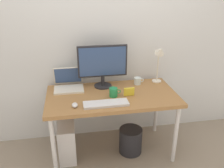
{
  "coord_description": "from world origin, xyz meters",
  "views": [
    {
      "loc": [
        -0.4,
        -2.27,
        1.83
      ],
      "look_at": [
        0.0,
        0.0,
        0.84
      ],
      "focal_mm": 38.58,
      "sensor_mm": 36.0,
      "label": 1
    }
  ],
  "objects_px": {
    "glass_cup": "(138,81)",
    "wastebasket": "(131,140)",
    "computer_tower": "(67,141)",
    "coffee_mug": "(114,92)",
    "desk": "(112,100)",
    "laptop": "(69,83)",
    "monitor": "(103,64)",
    "mouse": "(75,105)",
    "keyboard": "(106,104)",
    "photo_frame": "(129,92)",
    "desk_lamp": "(160,56)"
  },
  "relations": [
    {
      "from": "coffee_mug",
      "to": "photo_frame",
      "type": "distance_m",
      "value": 0.16
    },
    {
      "from": "keyboard",
      "to": "photo_frame",
      "type": "height_order",
      "value": "photo_frame"
    },
    {
      "from": "desk",
      "to": "laptop",
      "type": "bearing_deg",
      "value": 151.32
    },
    {
      "from": "photo_frame",
      "to": "mouse",
      "type": "bearing_deg",
      "value": -166.27
    },
    {
      "from": "computer_tower",
      "to": "mouse",
      "type": "bearing_deg",
      "value": -58.72
    },
    {
      "from": "desk",
      "to": "glass_cup",
      "type": "relative_size",
      "value": 11.96
    },
    {
      "from": "desk_lamp",
      "to": "computer_tower",
      "type": "height_order",
      "value": "desk_lamp"
    },
    {
      "from": "photo_frame",
      "to": "wastebasket",
      "type": "xyz_separation_m",
      "value": [
        0.04,
        0.0,
        -0.62
      ]
    },
    {
      "from": "mouse",
      "to": "glass_cup",
      "type": "height_order",
      "value": "glass_cup"
    },
    {
      "from": "glass_cup",
      "to": "desk",
      "type": "bearing_deg",
      "value": -147.03
    },
    {
      "from": "keyboard",
      "to": "computer_tower",
      "type": "xyz_separation_m",
      "value": [
        -0.41,
        0.2,
        -0.53
      ]
    },
    {
      "from": "mouse",
      "to": "computer_tower",
      "type": "relative_size",
      "value": 0.21
    },
    {
      "from": "mouse",
      "to": "photo_frame",
      "type": "distance_m",
      "value": 0.58
    },
    {
      "from": "wastebasket",
      "to": "laptop",
      "type": "bearing_deg",
      "value": 154.85
    },
    {
      "from": "computer_tower",
      "to": "desk_lamp",
      "type": "bearing_deg",
      "value": 12.84
    },
    {
      "from": "laptop",
      "to": "wastebasket",
      "type": "height_order",
      "value": "laptop"
    },
    {
      "from": "desk",
      "to": "keyboard",
      "type": "bearing_deg",
      "value": -114.1
    },
    {
      "from": "desk",
      "to": "monitor",
      "type": "height_order",
      "value": "monitor"
    },
    {
      "from": "keyboard",
      "to": "wastebasket",
      "type": "height_order",
      "value": "keyboard"
    },
    {
      "from": "keyboard",
      "to": "coffee_mug",
      "type": "relative_size",
      "value": 3.59
    },
    {
      "from": "coffee_mug",
      "to": "glass_cup",
      "type": "height_order",
      "value": "coffee_mug"
    },
    {
      "from": "laptop",
      "to": "glass_cup",
      "type": "distance_m",
      "value": 0.79
    },
    {
      "from": "computer_tower",
      "to": "desk",
      "type": "bearing_deg",
      "value": 2.52
    },
    {
      "from": "monitor",
      "to": "keyboard",
      "type": "xyz_separation_m",
      "value": [
        -0.03,
        -0.45,
        -0.26
      ]
    },
    {
      "from": "keyboard",
      "to": "coffee_mug",
      "type": "xyz_separation_m",
      "value": [
        0.11,
        0.17,
        0.04
      ]
    },
    {
      "from": "mouse",
      "to": "computer_tower",
      "type": "bearing_deg",
      "value": 121.28
    },
    {
      "from": "glass_cup",
      "to": "computer_tower",
      "type": "distance_m",
      "value": 1.04
    },
    {
      "from": "desk_lamp",
      "to": "computer_tower",
      "type": "relative_size",
      "value": 1.08
    },
    {
      "from": "desk_lamp",
      "to": "glass_cup",
      "type": "bearing_deg",
      "value": -178.7
    },
    {
      "from": "monitor",
      "to": "glass_cup",
      "type": "xyz_separation_m",
      "value": [
        0.41,
        -0.0,
        -0.23
      ]
    },
    {
      "from": "laptop",
      "to": "desk",
      "type": "bearing_deg",
      "value": -28.68
    },
    {
      "from": "glass_cup",
      "to": "wastebasket",
      "type": "distance_m",
      "value": 0.69
    },
    {
      "from": "desk_lamp",
      "to": "coffee_mug",
      "type": "height_order",
      "value": "desk_lamp"
    },
    {
      "from": "photo_frame",
      "to": "wastebasket",
      "type": "distance_m",
      "value": 0.62
    },
    {
      "from": "computer_tower",
      "to": "wastebasket",
      "type": "relative_size",
      "value": 1.4
    },
    {
      "from": "desk",
      "to": "computer_tower",
      "type": "height_order",
      "value": "desk"
    },
    {
      "from": "photo_frame",
      "to": "computer_tower",
      "type": "xyz_separation_m",
      "value": [
        -0.68,
        0.04,
        -0.56
      ]
    },
    {
      "from": "desk",
      "to": "photo_frame",
      "type": "bearing_deg",
      "value": -21.2
    },
    {
      "from": "glass_cup",
      "to": "keyboard",
      "type": "bearing_deg",
      "value": -134.94
    },
    {
      "from": "desk",
      "to": "photo_frame",
      "type": "xyz_separation_m",
      "value": [
        0.17,
        -0.07,
        0.11
      ]
    },
    {
      "from": "mouse",
      "to": "coffee_mug",
      "type": "bearing_deg",
      "value": 20.9
    },
    {
      "from": "keyboard",
      "to": "wastebasket",
      "type": "bearing_deg",
      "value": 27.52
    },
    {
      "from": "photo_frame",
      "to": "desk_lamp",
      "type": "bearing_deg",
      "value": 34.94
    },
    {
      "from": "glass_cup",
      "to": "computer_tower",
      "type": "bearing_deg",
      "value": -163.97
    },
    {
      "from": "monitor",
      "to": "glass_cup",
      "type": "height_order",
      "value": "monitor"
    },
    {
      "from": "monitor",
      "to": "mouse",
      "type": "bearing_deg",
      "value": -127.71
    },
    {
      "from": "computer_tower",
      "to": "coffee_mug",
      "type": "bearing_deg",
      "value": -2.96
    },
    {
      "from": "monitor",
      "to": "desk_lamp",
      "type": "bearing_deg",
      "value": 0.06
    },
    {
      "from": "coffee_mug",
      "to": "computer_tower",
      "type": "height_order",
      "value": "coffee_mug"
    },
    {
      "from": "desk",
      "to": "mouse",
      "type": "xyz_separation_m",
      "value": [
        -0.4,
        -0.2,
        0.08
      ]
    }
  ]
}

